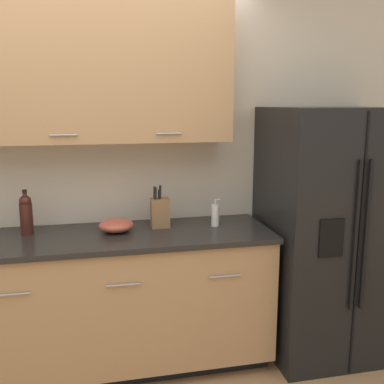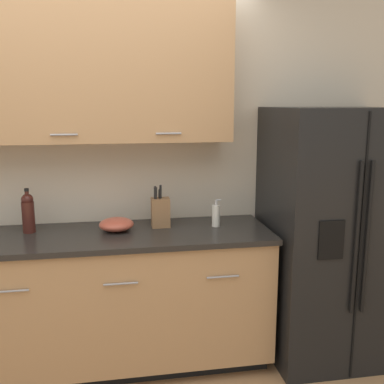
{
  "view_description": "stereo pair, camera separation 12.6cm",
  "coord_description": "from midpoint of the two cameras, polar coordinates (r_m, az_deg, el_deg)",
  "views": [
    {
      "loc": [
        0.13,
        -1.91,
        1.75
      ],
      "look_at": [
        0.75,
        0.87,
        1.18
      ],
      "focal_mm": 42.0,
      "sensor_mm": 36.0,
      "label": 1
    },
    {
      "loc": [
        0.25,
        -1.94,
        1.75
      ],
      "look_at": [
        0.75,
        0.87,
        1.18
      ],
      "focal_mm": 42.0,
      "sensor_mm": 36.0,
      "label": 2
    }
  ],
  "objects": [
    {
      "name": "counter_unit",
      "position": [
        3.09,
        -16.03,
        -13.61
      ],
      "size": [
        2.57,
        0.64,
        0.93
      ],
      "color": "black",
      "rests_on": "ground_plane"
    },
    {
      "name": "mixing_bowl",
      "position": [
        2.95,
        -10.82,
        -4.18
      ],
      "size": [
        0.22,
        0.22,
        0.08
      ],
      "color": "#B24C38",
      "rests_on": "counter_unit"
    },
    {
      "name": "refrigerator",
      "position": [
        3.25,
        15.83,
        -5.01
      ],
      "size": [
        0.85,
        0.77,
        1.72
      ],
      "color": "black",
      "rests_on": "ground_plane"
    },
    {
      "name": "soap_dispenser",
      "position": [
        3.03,
        1.79,
        -2.94
      ],
      "size": [
        0.06,
        0.05,
        0.19
      ],
      "color": "silver",
      "rests_on": "counter_unit"
    },
    {
      "name": "knife_block",
      "position": [
        3.0,
        -5.3,
        -2.55
      ],
      "size": [
        0.12,
        0.1,
        0.29
      ],
      "color": "olive",
      "rests_on": "counter_unit"
    },
    {
      "name": "wine_bottle",
      "position": [
        3.03,
        -21.45,
        -2.6
      ],
      "size": [
        0.08,
        0.08,
        0.29
      ],
      "color": "#3D1914",
      "rests_on": "counter_unit"
    },
    {
      "name": "wall_back",
      "position": [
        3.1,
        -16.35,
        6.47
      ],
      "size": [
        10.0,
        0.39,
        2.6
      ],
      "color": "beige",
      "rests_on": "ground_plane"
    }
  ]
}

